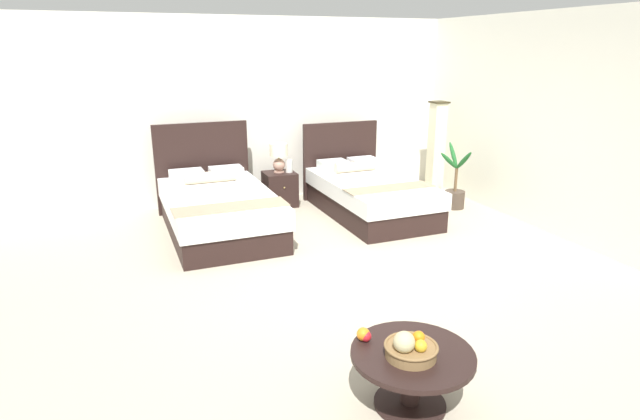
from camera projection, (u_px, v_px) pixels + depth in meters
name	position (u px, v px, depth m)	size (l,w,h in m)	color
ground_plane	(351.00, 272.00, 5.55)	(9.45, 9.89, 0.02)	#AEA28C
wall_back	(267.00, 110.00, 7.95)	(9.45, 0.12, 2.70)	white
wall_side_right	(555.00, 124.00, 6.51)	(0.12, 5.49, 2.70)	silver
bed_near_window	(218.00, 208.00, 6.67)	(1.33, 2.19, 1.27)	black
bed_near_corner	(368.00, 193.00, 7.40)	(1.24, 2.16, 1.17)	black
nightstand	(280.00, 189.00, 7.80)	(0.45, 0.45, 0.51)	black
table_lamp	(279.00, 155.00, 7.66)	(0.26, 0.26, 0.43)	tan
vase	(289.00, 166.00, 7.70)	(0.10, 0.10, 0.19)	silver
coffee_table	(412.00, 367.00, 3.39)	(0.80, 0.80, 0.40)	black
fruit_bowl	(410.00, 348.00, 3.28)	(0.34, 0.34, 0.20)	olive
loose_apple	(366.00, 336.00, 3.48)	(0.08, 0.08, 0.08)	red
loose_orange	(363.00, 334.00, 3.48)	(0.09, 0.09, 0.09)	orange
floor_lamp_corner	(436.00, 148.00, 8.35)	(0.25, 0.25, 1.46)	#352E1A
potted_palm	(455.00, 191.00, 7.68)	(0.55, 0.58, 0.95)	#45382E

